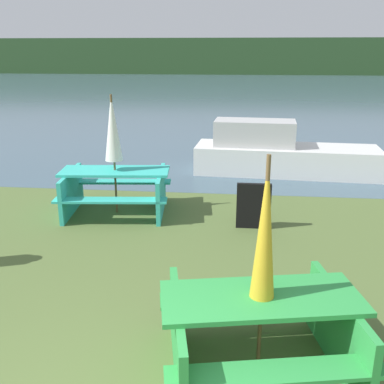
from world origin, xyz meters
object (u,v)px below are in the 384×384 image
at_px(picnic_table_green, 260,326).
at_px(umbrella_gold, 265,233).
at_px(signboard, 254,206).
at_px(umbrella_white, 113,129).
at_px(boat, 279,154).
at_px(picnic_table_teal, 116,187).

xyz_separation_m(picnic_table_green, umbrella_gold, (0.00, 0.00, 0.89)).
height_order(umbrella_gold, signboard, umbrella_gold).
xyz_separation_m(picnic_table_green, umbrella_white, (-2.36, 3.93, 1.04)).
bearing_deg(umbrella_gold, boat, 84.08).
relative_size(umbrella_white, signboard, 2.77).
relative_size(picnic_table_green, picnic_table_teal, 0.98).
bearing_deg(umbrella_gold, picnic_table_teal, 121.03).
bearing_deg(signboard, umbrella_white, 168.41).
relative_size(umbrella_white, umbrella_gold, 1.03).
bearing_deg(picnic_table_green, signboard, 89.37).
bearing_deg(umbrella_white, picnic_table_teal, -90.00).
height_order(picnic_table_teal, umbrella_gold, umbrella_gold).
bearing_deg(signboard, picnic_table_green, -90.63).
bearing_deg(umbrella_gold, signboard, 89.37).
xyz_separation_m(picnic_table_teal, boat, (3.08, 3.01, -0.01)).
distance_m(picnic_table_green, boat, 6.97).
bearing_deg(picnic_table_teal, picnic_table_green, -58.97).
relative_size(picnic_table_teal, boat, 0.47).
bearing_deg(umbrella_white, signboard, -11.59).
xyz_separation_m(picnic_table_teal, signboard, (2.40, -0.49, -0.09)).
bearing_deg(umbrella_gold, picnic_table_green, -135.00).
distance_m(picnic_table_teal, boat, 4.31).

